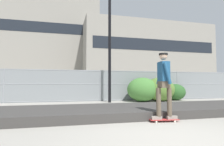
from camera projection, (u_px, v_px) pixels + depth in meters
ground_plane at (175, 138)px, 3.61m from camera, size 120.00×120.00×0.00m
gravel_berm at (127, 111)px, 6.39m from camera, size 12.90×2.61×0.25m
skateboard at (164, 120)px, 5.11m from camera, size 0.82×0.29×0.07m
skater at (164, 81)px, 5.17m from camera, size 0.73×0.60×1.84m
chain_fence at (100, 85)px, 11.28m from camera, size 21.00×0.06×1.85m
street_lamp at (110, 21)px, 10.67m from camera, size 0.44×0.44×7.50m
parked_car_near at (44, 86)px, 13.59m from camera, size 4.47×2.10×1.66m
library_building at (41, 44)px, 48.52m from camera, size 28.69×12.77×22.42m
office_block at (145, 57)px, 46.42m from camera, size 30.51×12.28×15.13m
shrub_left at (142, 90)px, 10.93m from camera, size 1.81×1.48×1.40m
shrub_center at (160, 89)px, 11.17m from camera, size 1.82×1.49×1.41m
shrub_right at (175, 92)px, 11.82m from camera, size 1.33×1.08×1.02m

